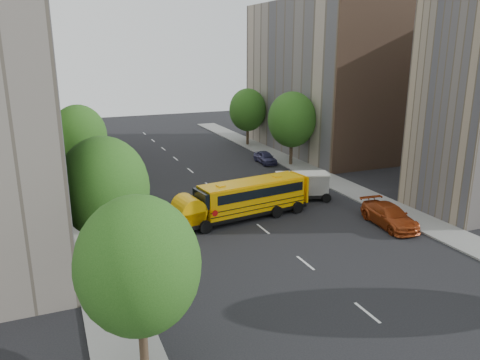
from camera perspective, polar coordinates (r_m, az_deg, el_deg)
ground at (r=35.64m, az=1.43°, el=-4.88°), size 120.00×120.00×0.00m
sidewalk_left at (r=37.62m, az=-18.10°, el=-4.46°), size 3.00×80.00×0.12m
sidewalk_right at (r=45.21m, az=12.22°, el=-0.63°), size 3.00×80.00×0.12m
lane_markings at (r=44.47m, az=-3.83°, el=-0.65°), size 0.15×64.00×0.01m
building_left_redbrick at (r=58.87m, az=-27.07°, el=8.19°), size 10.00×15.00×13.00m
building_right_far at (r=59.63m, az=9.66°, el=12.17°), size 10.00×22.00×18.00m
building_right_sidewall at (r=50.68m, az=16.38°, el=11.14°), size 10.10×0.30×18.00m
street_tree_0 at (r=18.43m, az=-12.28°, el=-10.18°), size 4.80×4.80×7.41m
street_tree_1 at (r=27.61m, az=-16.23°, el=-0.91°), size 5.12×5.12×7.90m
street_tree_2 at (r=45.15m, az=-19.03°, el=5.06°), size 4.99×4.99×7.71m
street_tree_4 at (r=51.35m, az=6.35°, el=7.32°), size 5.25×5.25×8.10m
street_tree_5 at (r=62.06m, az=0.94°, el=8.53°), size 4.86×4.86×7.51m
school_bus at (r=35.44m, az=0.36°, el=-2.19°), size 10.59×3.80×2.92m
safari_truck at (r=40.17m, az=6.97°, el=-0.71°), size 5.79×3.44×2.34m
parked_car_0 at (r=24.93m, az=-10.78°, el=-12.99°), size 2.01×4.25×1.41m
parked_car_1 at (r=41.96m, az=-15.09°, el=-1.10°), size 1.80×4.76×1.55m
parked_car_3 at (r=35.93m, az=17.76°, el=-4.17°), size 2.63×5.52×1.55m
parked_car_4 at (r=52.87m, az=3.10°, el=2.78°), size 1.74×4.01×1.35m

